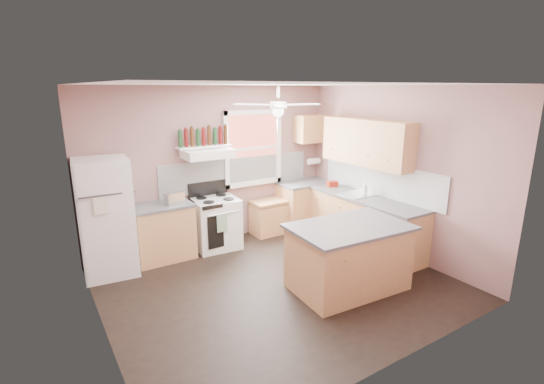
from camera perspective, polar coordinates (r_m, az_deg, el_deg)
floor at (r=5.67m, az=0.79°, el=-13.13°), size 4.50×4.50×0.00m
ceiling at (r=5.00m, az=0.91°, el=15.33°), size 4.50×4.50×0.00m
wall_back at (r=6.91m, az=-8.41°, el=3.79°), size 4.50×0.05×2.70m
wall_right at (r=6.66m, az=17.46°, el=2.85°), size 0.05×4.00×2.70m
wall_left at (r=4.41m, az=-24.79°, el=-3.85°), size 0.05×4.00×2.70m
backsplash_back at (r=7.10m, az=-4.92°, el=2.75°), size 2.90×0.03×0.55m
backsplash_right at (r=6.86m, az=15.23°, el=1.85°), size 0.03×2.60×0.55m
window_view at (r=7.16m, az=-2.84°, el=6.35°), size 1.00×0.02×1.20m
window_frame at (r=7.14m, az=-2.73°, el=6.33°), size 1.16×0.07×1.36m
refrigerator at (r=6.13m, az=-22.89°, el=-3.45°), size 0.79×0.77×1.71m
base_cabinet_left at (r=6.51m, az=-15.48°, el=-5.72°), size 0.90×0.60×0.86m
counter_left at (r=6.37m, az=-15.76°, el=-1.92°), size 0.92×0.62×0.04m
toaster at (r=6.33m, az=-13.95°, el=-0.87°), size 0.30×0.20×0.18m
stove at (r=6.77m, az=-8.09°, el=-4.51°), size 0.77×0.70×0.86m
range_hood at (r=6.53m, az=-9.35°, el=5.51°), size 0.78×0.50×0.14m
bottle_shelf at (r=6.62m, az=-9.80°, el=6.50°), size 0.90×0.26×0.03m
cart at (r=7.37m, az=-0.43°, el=-3.67°), size 0.64×0.43×0.63m
base_cabinet_corner at (r=7.73m, az=4.77°, el=-1.94°), size 1.00×0.60×0.86m
base_cabinet_right at (r=6.86m, az=13.19°, el=-4.49°), size 0.60×2.20×0.86m
counter_corner at (r=7.61m, az=4.84°, el=1.31°), size 1.02×0.62×0.04m
counter_right at (r=6.72m, az=13.36°, el=-0.89°), size 0.62×2.22×0.04m
sink at (r=6.86m, az=12.18°, el=-0.39°), size 0.55×0.45×0.03m
faucet at (r=6.95m, az=13.16°, el=0.40°), size 0.03×0.03×0.14m
upper_cabinet_right at (r=6.78m, az=13.44°, el=7.02°), size 0.33×1.80×0.76m
upper_cabinet_corner at (r=7.67m, az=5.62°, el=9.12°), size 0.60×0.33×0.52m
paper_towel at (r=7.85m, az=6.06°, el=4.45°), size 0.26×0.12×0.12m
island at (r=5.48m, az=10.98°, el=-9.42°), size 1.53×1.02×0.86m
island_top at (r=5.31m, az=11.21°, el=-4.99°), size 1.62×1.12×0.04m
ceiling_fan_hub at (r=5.01m, az=0.90°, el=12.47°), size 0.20×0.20×0.08m
soap_bottle at (r=6.82m, az=13.30°, el=0.52°), size 0.12×0.12×0.23m
red_caddy at (r=7.32m, az=8.74°, el=1.19°), size 0.21×0.17×0.10m
wine_bottles at (r=6.60m, az=-9.83°, el=7.88°), size 0.86×0.06×0.31m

